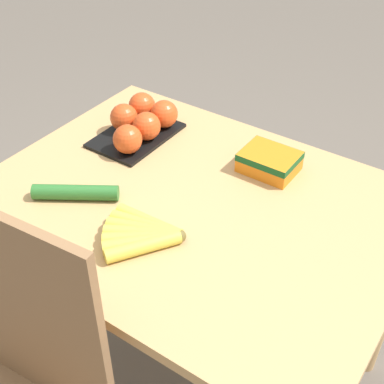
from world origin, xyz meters
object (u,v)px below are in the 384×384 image
object	(u,v)px
banana_bunch	(144,234)
carrot_bag	(269,160)
tomato_pack	(140,122)
cucumber_near	(76,192)

from	to	relation	value
banana_bunch	carrot_bag	xyz separation A→B (m)	(-0.11, -0.41, 0.02)
tomato_pack	cucumber_near	world-z (taller)	tomato_pack
cucumber_near	tomato_pack	bearing A→B (deg)	-80.77
tomato_pack	carrot_bag	world-z (taller)	tomato_pack
cucumber_near	banana_bunch	bearing A→B (deg)	175.16
carrot_bag	cucumber_near	size ratio (longest dim) A/B	0.73
tomato_pack	banana_bunch	bearing A→B (deg)	129.85
carrot_bag	cucumber_near	bearing A→B (deg)	48.35
banana_bunch	tomato_pack	size ratio (longest dim) A/B	0.73
cucumber_near	carrot_bag	bearing A→B (deg)	-131.65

